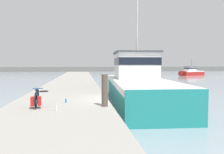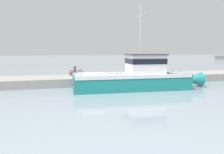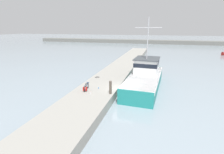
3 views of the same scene
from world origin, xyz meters
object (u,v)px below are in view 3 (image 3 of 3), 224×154
at_px(water_bottle_on_curb, 99,88).
at_px(fishing_boat_main, 145,77).
at_px(bicycle_touring, 86,87).
at_px(mooring_post, 110,88).
at_px(water_bottle_by_bike, 90,93).

bearing_deg(water_bottle_on_curb, fishing_boat_main, 46.68).
bearing_deg(bicycle_touring, mooring_post, -11.91).
xyz_separation_m(fishing_boat_main, water_bottle_on_curb, (-4.74, -5.03, -0.32)).
height_order(fishing_boat_main, water_bottle_by_bike, fishing_boat_main).
relative_size(fishing_boat_main, bicycle_touring, 8.09).
bearing_deg(mooring_post, water_bottle_on_curb, 146.49).
bearing_deg(fishing_boat_main, water_bottle_by_bike, -122.65).
xyz_separation_m(water_bottle_on_curb, water_bottle_by_bike, (-0.23, -1.82, 0.03)).
xyz_separation_m(bicycle_touring, water_bottle_on_curb, (1.15, 0.88, -0.25)).
bearing_deg(water_bottle_on_curb, mooring_post, -33.51).
xyz_separation_m(fishing_boat_main, bicycle_touring, (-5.89, -5.91, -0.07)).
distance_m(mooring_post, water_bottle_on_curb, 2.16).
bearing_deg(mooring_post, fishing_boat_main, 63.97).
relative_size(mooring_post, water_bottle_on_curb, 7.58).
xyz_separation_m(fishing_boat_main, water_bottle_by_bike, (-4.98, -6.86, -0.29)).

